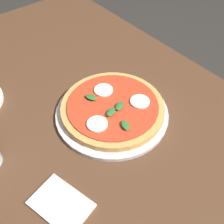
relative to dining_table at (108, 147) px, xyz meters
The scene contains 4 objects.
dining_table is the anchor object (origin of this frame).
serving_tray 0.11m from the dining_table, 53.41° to the right, with size 0.32×0.32×0.01m, color silver.
pizza 0.13m from the dining_table, 53.70° to the right, with size 0.29×0.29×0.03m.
napkin 0.27m from the dining_table, 116.73° to the left, with size 0.13×0.09×0.01m, color white.
Camera 1 is at (-0.38, 0.30, 1.32)m, focal length 44.08 mm.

